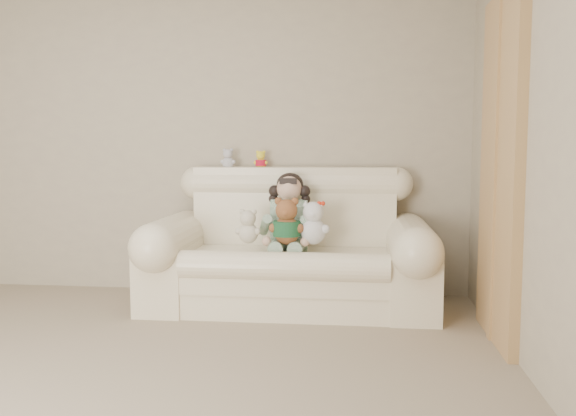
{
  "coord_description": "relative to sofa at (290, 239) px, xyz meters",
  "views": [
    {
      "loc": [
        1.37,
        -2.39,
        1.17
      ],
      "look_at": [
        0.88,
        1.9,
        0.75
      ],
      "focal_mm": 38.09,
      "sensor_mm": 36.0,
      "label": 1
    }
  ],
  "objects": [
    {
      "name": "brown_teddy",
      "position": [
        -0.0,
        -0.15,
        0.18
      ],
      "size": [
        0.3,
        0.27,
        0.39
      ],
      "primitive_type": null,
      "rotation": [
        0.0,
        0.0,
        -0.4
      ],
      "color": "brown",
      "rests_on": "sofa"
    },
    {
      "name": "yellow_mini_bear",
      "position": [
        -0.27,
        0.39,
        0.58
      ],
      "size": [
        0.13,
        0.11,
        0.17
      ],
      "primitive_type": null,
      "rotation": [
        0.0,
        0.0,
        -0.29
      ],
      "color": "yellow",
      "rests_on": "sofa"
    },
    {
      "name": "grey_mini_plush",
      "position": [
        -0.53,
        0.37,
        0.59
      ],
      "size": [
        0.15,
        0.13,
        0.19
      ],
      "primitive_type": null,
      "rotation": [
        0.0,
        0.0,
        0.29
      ],
      "color": "silver",
      "rests_on": "sofa"
    },
    {
      "name": "sofa",
      "position": [
        0.0,
        0.0,
        0.0
      ],
      "size": [
        2.1,
        0.95,
        1.03
      ],
      "primitive_type": null,
      "color": "#FFEACD",
      "rests_on": "floor"
    },
    {
      "name": "door_panel",
      "position": [
        1.34,
        -0.6,
        0.54
      ],
      "size": [
        0.06,
        0.9,
        2.1
      ],
      "primitive_type": "cube",
      "color": "#A37F46",
      "rests_on": "floor"
    },
    {
      "name": "white_cat",
      "position": [
        0.18,
        -0.12,
        0.17
      ],
      "size": [
        0.28,
        0.24,
        0.37
      ],
      "primitive_type": null,
      "rotation": [
        0.0,
        0.0,
        0.28
      ],
      "color": "silver",
      "rests_on": "sofa"
    },
    {
      "name": "seated_child",
      "position": [
        -0.01,
        0.08,
        0.2
      ],
      "size": [
        0.37,
        0.44,
        0.58
      ],
      "primitive_type": null,
      "rotation": [
        0.0,
        0.0,
        0.04
      ],
      "color": "#327045",
      "rests_on": "sofa"
    },
    {
      "name": "wall_back",
      "position": [
        -0.88,
        0.5,
        0.78
      ],
      "size": [
        4.5,
        0.0,
        4.5
      ],
      "primitive_type": "plane",
      "rotation": [
        1.57,
        0.0,
        0.0
      ],
      "color": "#9F927F",
      "rests_on": "ground"
    },
    {
      "name": "cream_teddy",
      "position": [
        -0.28,
        -0.13,
        0.13
      ],
      "size": [
        0.2,
        0.17,
        0.29
      ],
      "primitive_type": null,
      "rotation": [
        0.0,
        0.0,
        -0.15
      ],
      "color": "beige",
      "rests_on": "sofa"
    }
  ]
}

